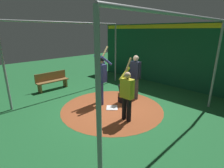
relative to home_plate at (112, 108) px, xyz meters
The scene contains 11 objects.
ground_plane 0.01m from the home_plate, ahead, with size 25.21×25.21×0.00m, color #216633.
dirt_circle 0.01m from the home_plate, ahead, with size 3.79×3.79×0.01m, color #9E4C28.
home_plate is the anchor object (origin of this frame).
batter 1.33m from the home_plate, 95.17° to the right, with size 0.68×0.49×2.23m.
catcher 0.81m from the home_plate, behind, with size 0.58×0.40×0.98m.
umpire 1.72m from the home_plate, behind, with size 0.23×0.49×1.85m.
visitor 1.37m from the home_plate, 73.06° to the left, with size 0.54×0.49×1.99m.
back_wall 4.50m from the home_plate, behind, with size 0.22×9.21×3.15m.
cage_frame 2.18m from the home_plate, ahead, with size 5.57×5.11×3.16m.
bench 3.70m from the home_plate, 81.26° to the right, with size 1.57×0.36×0.85m.
baseball_0 0.05m from the home_plate, 114.75° to the right, with size 0.07×0.07×0.07m, color white.
Camera 1 is at (4.20, 4.28, 2.82)m, focal length 27.84 mm.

